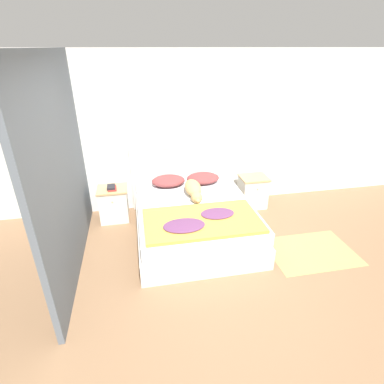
% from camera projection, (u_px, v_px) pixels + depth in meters
% --- Properties ---
extents(ground_plane, '(16.00, 16.00, 0.00)m').
position_uv_depth(ground_plane, '(212.00, 284.00, 3.58)').
color(ground_plane, '#896647').
extents(wall_back, '(9.00, 0.06, 2.55)m').
position_uv_depth(wall_back, '(182.00, 134.00, 4.90)').
color(wall_back, white).
rests_on(wall_back, ground_plane).
extents(wall_side_left, '(0.06, 3.10, 2.55)m').
position_uv_depth(wall_side_left, '(66.00, 163.00, 3.67)').
color(wall_side_left, slate).
rests_on(wall_side_left, ground_plane).
extents(bed, '(1.66, 1.94, 0.53)m').
position_uv_depth(bed, '(195.00, 220.00, 4.40)').
color(bed, silver).
rests_on(bed, ground_plane).
extents(headboard, '(1.74, 0.06, 1.10)m').
position_uv_depth(headboard, '(183.00, 175.00, 5.14)').
color(headboard, silver).
rests_on(headboard, ground_plane).
extents(nightstand_left, '(0.46, 0.41, 0.56)m').
position_uv_depth(nightstand_left, '(114.00, 204.00, 4.82)').
color(nightstand_left, silver).
rests_on(nightstand_left, ground_plane).
extents(nightstand_right, '(0.46, 0.41, 0.56)m').
position_uv_depth(nightstand_right, '(253.00, 191.00, 5.23)').
color(nightstand_right, silver).
rests_on(nightstand_right, ground_plane).
extents(pillow_left, '(0.54, 0.40, 0.15)m').
position_uv_depth(pillow_left, '(168.00, 181.00, 4.84)').
color(pillow_left, brown).
rests_on(pillow_left, bed).
extents(pillow_right, '(0.54, 0.40, 0.15)m').
position_uv_depth(pillow_right, '(203.00, 178.00, 4.94)').
color(pillow_right, brown).
rests_on(pillow_right, bed).
extents(quilt, '(1.48, 0.84, 0.08)m').
position_uv_depth(quilt, '(202.00, 221.00, 3.83)').
color(quilt, gold).
rests_on(quilt, bed).
extents(dog, '(0.24, 0.71, 0.21)m').
position_uv_depth(dog, '(194.00, 189.00, 4.50)').
color(dog, tan).
rests_on(dog, bed).
extents(book_stack, '(0.15, 0.22, 0.05)m').
position_uv_depth(book_stack, '(112.00, 188.00, 4.67)').
color(book_stack, '#AD2D28').
rests_on(book_stack, nightstand_left).
extents(rug, '(1.16, 0.84, 0.00)m').
position_uv_depth(rug, '(311.00, 251.00, 4.15)').
color(rug, tan).
rests_on(rug, ground_plane).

